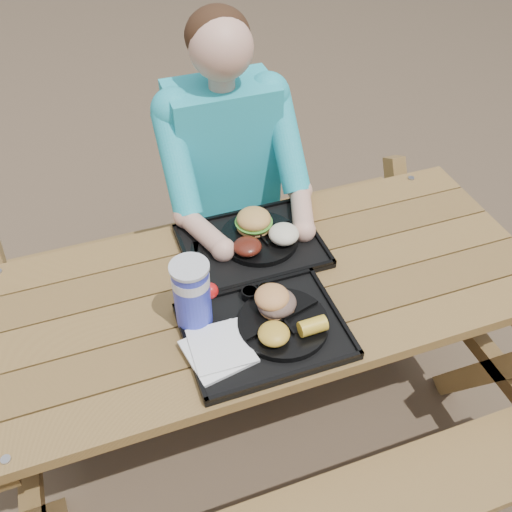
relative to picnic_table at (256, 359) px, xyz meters
name	(u,v)px	position (x,y,z in m)	size (l,w,h in m)	color
ground	(256,416)	(0.00, 0.00, -0.38)	(60.00, 60.00, 0.00)	#999999
picnic_table	(256,359)	(0.00, 0.00, 0.00)	(1.80, 1.49, 0.75)	#999999
tray_near	(264,332)	(-0.04, -0.18, 0.39)	(0.45, 0.35, 0.02)	black
tray_far	(252,247)	(0.04, 0.17, 0.39)	(0.45, 0.35, 0.02)	black
plate_near	(283,324)	(0.01, -0.19, 0.41)	(0.26, 0.26, 0.02)	black
plate_far	(259,238)	(0.07, 0.18, 0.41)	(0.26, 0.26, 0.02)	black
napkin_stack	(218,351)	(-0.19, -0.22, 0.40)	(0.17, 0.17, 0.02)	white
soda_cup	(192,295)	(-0.22, -0.08, 0.50)	(0.10, 0.10, 0.21)	#1924BD
condiment_bbq	(250,294)	(-0.04, -0.05, 0.41)	(0.05, 0.05, 0.03)	black
condiment_mustard	(266,290)	(0.01, -0.05, 0.41)	(0.05, 0.05, 0.03)	yellow
sandwich	(277,295)	(0.01, -0.14, 0.47)	(0.11, 0.11, 0.11)	#DD904E
mac_cheese	(274,334)	(-0.03, -0.24, 0.44)	(0.09, 0.09, 0.04)	gold
corn_cob	(313,326)	(0.08, -0.25, 0.44)	(0.08, 0.08, 0.05)	yellow
cutlery_far	(199,255)	(-0.13, 0.17, 0.40)	(0.03, 0.16, 0.01)	black
burger	(254,215)	(0.07, 0.22, 0.47)	(0.12, 0.12, 0.10)	#CF9349
baked_beans	(247,246)	(0.01, 0.12, 0.44)	(0.09, 0.09, 0.04)	#531A10
potato_salad	(284,234)	(0.14, 0.13, 0.44)	(0.10, 0.10, 0.06)	beige
diner	(227,203)	(0.08, 0.57, 0.27)	(0.48, 0.84, 1.28)	#1BC0C1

